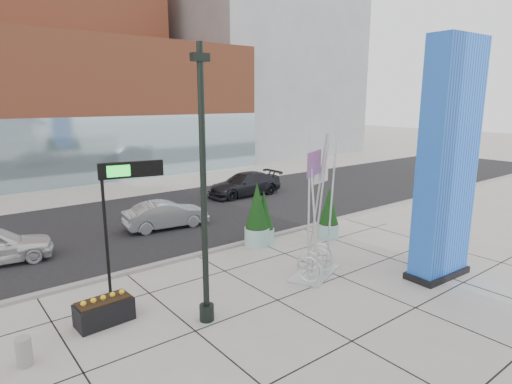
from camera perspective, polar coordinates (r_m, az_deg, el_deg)
ground at (r=14.20m, az=-3.00°, el=-13.91°), size 160.00×160.00×0.00m
street_asphalt at (r=22.60m, az=-17.82°, el=-4.40°), size 80.00×12.00×0.02m
curb_edge at (r=17.34m, az=-10.74°, el=-8.92°), size 80.00×0.30×0.12m
tower_podium at (r=38.37m, az=-26.06°, el=9.90°), size 34.00×10.00×11.00m
tower_glass_front at (r=33.90m, az=-23.82°, el=4.85°), size 34.00×0.60×5.00m
building_grey_parking at (r=54.02m, az=-0.03°, el=15.17°), size 20.00×18.00×18.00m
blue_pylon at (r=16.10m, az=24.13°, el=3.16°), size 2.54×1.22×8.31m
lamp_post at (r=11.82m, az=-6.92°, el=-3.11°), size 0.50×0.42×7.69m
public_art_sculpture at (r=15.59m, az=7.97°, el=-6.20°), size 2.53×1.90×5.16m
concrete_bollard at (r=12.23m, az=-28.54°, el=-18.20°), size 0.37×0.37×0.72m
overhead_street_sign at (r=14.40m, az=-17.08°, el=1.50°), size 2.03×0.59×4.32m
round_planter_east at (r=19.85m, az=9.70°, el=-2.88°), size 0.96×0.96×2.40m
round_planter_mid at (r=18.86m, az=1.04°, el=-3.57°), size 0.95×0.95×2.36m
round_planter_west at (r=18.58m, az=0.14°, el=-3.20°), size 1.11×1.11×2.76m
box_planter_north at (r=13.34m, az=-19.59°, el=-14.61°), size 1.59×0.86×0.85m
car_silver_mid at (r=21.59m, az=-11.91°, el=-3.02°), size 4.21×1.88×1.34m
car_dark_east at (r=28.27m, az=-1.55°, el=1.02°), size 5.21×2.20×1.50m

